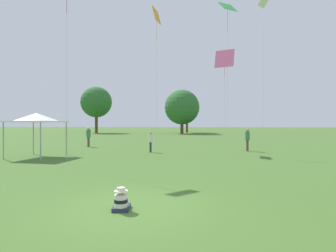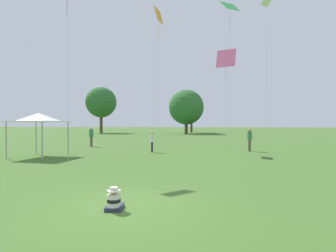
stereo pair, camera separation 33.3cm
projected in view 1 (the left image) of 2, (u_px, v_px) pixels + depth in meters
ground_plane at (131, 208)px, 6.84m from camera, size 300.00×300.00×0.00m
seated_toddler at (121, 201)px, 6.61m from camera, size 0.48×0.57×0.60m
person_standing_0 at (247, 138)px, 20.78m from camera, size 0.49×0.49×1.78m
person_standing_1 at (88, 135)px, 24.58m from camera, size 0.49×0.49×1.86m
person_standing_2 at (151, 140)px, 19.94m from camera, size 0.35×0.35×1.58m
canopy_tent at (37, 118)px, 17.06m from camera, size 3.12×3.12×2.88m
kite_0 at (224, 60)px, 18.86m from camera, size 1.44×0.84×7.55m
kite_1 at (228, 10)px, 21.92m from camera, size 1.68×1.55×12.47m
kite_3 at (264, 6)px, 25.54m from camera, size 1.30×1.33×14.59m
kite_6 at (157, 18)px, 23.59m from camera, size 0.66×1.40×12.60m
distant_tree_0 at (96, 102)px, 59.95m from camera, size 7.05×7.05×10.64m
distant_tree_1 at (182, 107)px, 56.11m from camera, size 7.48×7.48×9.45m
distant_tree_2 at (187, 107)px, 63.08m from camera, size 5.40×5.40×8.96m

